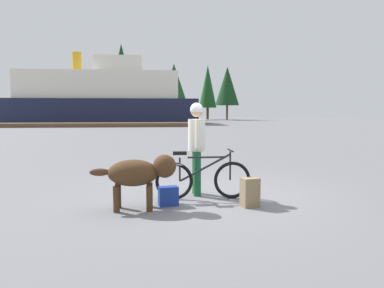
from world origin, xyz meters
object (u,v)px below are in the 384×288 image
(person_cyclist, at_px, (197,140))
(dog, at_px, (139,173))
(handbag_pannier, at_px, (168,196))
(ferry_boat, at_px, (102,99))
(backpack, at_px, (250,192))
(bicycle, at_px, (203,179))

(person_cyclist, xyz_separation_m, dog, (-1.03, -0.93, -0.45))
(handbag_pannier, height_order, ferry_boat, ferry_boat)
(backpack, relative_size, handbag_pannier, 1.48)
(ferry_boat, bearing_deg, person_cyclist, -79.74)
(handbag_pannier, relative_size, ferry_boat, 0.01)
(person_cyclist, height_order, handbag_pannier, person_cyclist)
(backpack, bearing_deg, dog, 179.55)
(bicycle, height_order, dog, bicycle)
(bicycle, xyz_separation_m, backpack, (0.71, -0.58, -0.13))
(bicycle, distance_m, ferry_boat, 39.89)
(bicycle, xyz_separation_m, dog, (-1.10, -0.57, 0.22))
(dog, height_order, handbag_pannier, dog)
(bicycle, distance_m, person_cyclist, 0.77)
(handbag_pannier, bearing_deg, ferry_boat, 99.28)
(person_cyclist, bearing_deg, dog, -137.94)
(backpack, bearing_deg, bicycle, 140.66)
(bicycle, distance_m, handbag_pannier, 0.76)
(backpack, bearing_deg, person_cyclist, 129.46)
(dog, xyz_separation_m, backpack, (1.81, -0.01, -0.35))
(dog, relative_size, ferry_boat, 0.06)
(ferry_boat, bearing_deg, dog, -81.42)
(backpack, xyz_separation_m, ferry_boat, (-7.80, 39.75, 2.76))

